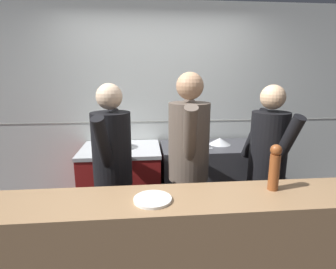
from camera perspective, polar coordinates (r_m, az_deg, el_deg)
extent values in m
cube|color=silver|center=(3.38, -2.17, 5.41)|extent=(8.00, 0.06, 2.60)
cube|color=gray|center=(3.37, -2.11, 2.82)|extent=(8.00, 0.00, 0.01)
cube|color=maroon|center=(3.23, -9.97, -11.06)|extent=(0.89, 0.70, 0.88)
cube|color=#B7BABF|center=(3.08, -10.30, -3.24)|extent=(0.90, 0.71, 0.04)
cube|color=#B7BABF|center=(2.90, -10.53, -12.56)|extent=(0.80, 0.03, 0.10)
cube|color=#38383D|center=(3.32, 9.64, -10.01)|extent=(1.24, 0.65, 0.92)
cube|color=black|center=(3.25, 10.80, -18.75)|extent=(1.22, 0.04, 0.10)
cube|color=#93704C|center=(2.04, 6.86, -25.39)|extent=(2.76, 0.45, 0.96)
cylinder|color=beige|center=(3.05, -11.93, -1.57)|extent=(0.28, 0.28, 0.15)
cylinder|color=beige|center=(3.04, -11.99, -0.30)|extent=(0.29, 0.29, 0.01)
cone|color=#B7BABF|center=(3.23, 11.18, -1.41)|extent=(0.26, 0.26, 0.08)
cube|color=#B7BABF|center=(3.01, 7.45, -3.06)|extent=(0.24, 0.04, 0.01)
cube|color=black|center=(2.97, 4.18, -3.05)|extent=(0.11, 0.03, 0.02)
cylinder|color=white|center=(1.72, -3.36, -13.92)|extent=(0.24, 0.24, 0.02)
cylinder|color=brown|center=(1.97, 22.08, -7.63)|extent=(0.07, 0.07, 0.26)
sphere|color=brown|center=(1.92, 22.49, -3.14)|extent=(0.08, 0.08, 0.08)
cube|color=black|center=(2.63, -11.35, -18.28)|extent=(0.32, 0.24, 0.78)
cylinder|color=black|center=(2.34, -12.12, -3.12)|extent=(0.40, 0.40, 0.65)
sphere|color=beige|center=(2.26, -12.68, 8.07)|extent=(0.22, 0.22, 0.22)
cylinder|color=black|center=(2.51, -10.90, -0.19)|extent=(0.16, 0.34, 0.54)
cylinder|color=black|center=(2.14, -13.75, -2.64)|extent=(0.16, 0.34, 0.54)
cube|color=black|center=(2.60, 4.24, -17.81)|extent=(0.33, 0.24, 0.83)
cylinder|color=brown|center=(2.31, 4.55, -1.52)|extent=(0.40, 0.40, 0.68)
sphere|color=tan|center=(2.24, 4.78, 10.49)|extent=(0.23, 0.23, 0.23)
cylinder|color=brown|center=(2.50, 4.41, 1.47)|extent=(0.15, 0.35, 0.57)
cylinder|color=brown|center=(2.09, 4.80, -0.85)|extent=(0.15, 0.35, 0.57)
cube|color=black|center=(2.84, 19.82, -16.37)|extent=(0.33, 0.26, 0.78)
cylinder|color=black|center=(2.58, 21.02, -2.46)|extent=(0.42, 0.42, 0.64)
sphere|color=#D8AD84|center=(2.50, 21.87, 7.56)|extent=(0.22, 0.22, 0.22)
cylinder|color=black|center=(2.71, 18.37, 0.09)|extent=(0.18, 0.34, 0.54)
cylinder|color=black|center=(2.42, 24.28, -1.87)|extent=(0.18, 0.34, 0.54)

